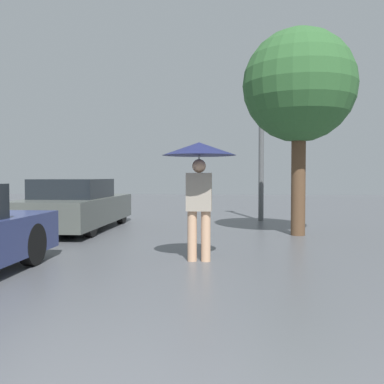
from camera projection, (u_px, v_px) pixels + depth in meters
name	position (u px, v px, depth m)	size (l,w,h in m)	color
pedestrian	(199.00, 164.00, 6.77)	(1.18, 1.18, 1.90)	tan
parked_car_farthest	(76.00, 206.00, 10.92)	(1.80, 4.54, 1.29)	#4C514C
tree	(299.00, 87.00, 9.72)	(2.57, 2.57, 4.71)	brown
street_lamp	(261.00, 122.00, 13.04)	(0.38, 0.38, 4.83)	#515456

